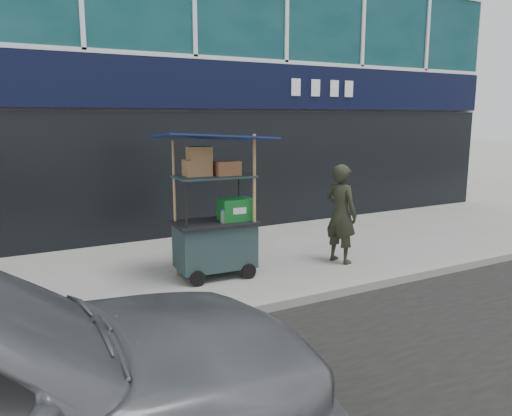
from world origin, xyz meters
TOP-DOWN VIEW (x-y plane):
  - ground at (0.00, 0.00)m, footprint 80.00×80.00m
  - curb at (0.00, -0.20)m, footprint 80.00×0.18m
  - vendor_cart at (-0.78, 1.32)m, footprint 1.62×1.19m
  - vendor_man at (1.25, 1.01)m, footprint 0.50×0.64m

SIDE VIEW (x-z plane):
  - ground at x=0.00m, z-range 0.00..0.00m
  - curb at x=0.00m, z-range 0.00..0.12m
  - vendor_cart at x=-0.78m, z-range -0.31..1.79m
  - vendor_man at x=1.25m, z-range 0.00..1.58m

